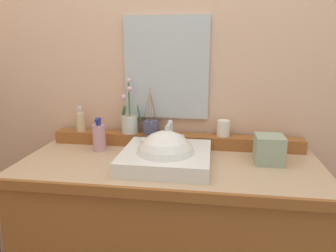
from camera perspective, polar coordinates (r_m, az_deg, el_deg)
wall_back at (r=1.82m, az=2.06°, el=9.93°), size 3.23×0.20×2.59m
vanity_cabinet at (r=1.72m, az=0.18°, el=-20.59°), size 1.43×0.61×0.90m
back_ledge at (r=1.72m, az=1.34°, el=-2.59°), size 1.35×0.09×0.07m
sink_basin at (r=1.46m, az=-0.42°, el=-6.06°), size 0.41×0.40×0.30m
soap_bar at (r=1.58m, az=-3.76°, el=-2.57°), size 0.07×0.04×0.02m
potted_plant at (r=1.74m, az=-6.94°, el=0.98°), size 0.12×0.09×0.30m
soap_dispenser at (r=1.83m, az=-15.53°, el=0.84°), size 0.05×0.05×0.14m
tumbler_cup at (r=1.70m, az=10.01°, el=-0.37°), size 0.07×0.07×0.09m
reed_diffuser at (r=1.72m, az=-3.02°, el=-0.11°), size 0.09×0.09×0.25m
lotion_bottle at (r=1.68m, az=-12.37°, el=-1.94°), size 0.07×0.07×0.17m
tissue_box at (r=1.55m, az=17.83°, el=-4.04°), size 0.13×0.13×0.13m
mirror at (r=1.71m, az=-0.28°, el=10.43°), size 0.46×0.02×0.54m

